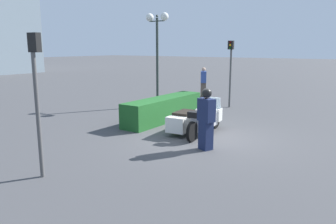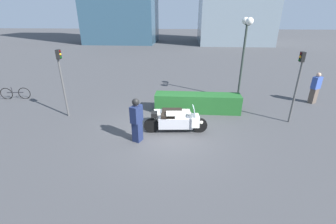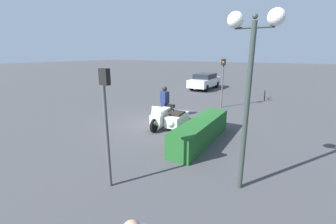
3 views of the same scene
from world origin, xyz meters
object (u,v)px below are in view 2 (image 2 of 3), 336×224
at_px(traffic_light_far, 62,74).
at_px(traffic_light_near, 298,77).
at_px(pedestrian_bystander, 315,88).
at_px(twin_lamp_post, 246,37).
at_px(police_motorcycle, 176,118).
at_px(hedge_bush_curbside, 197,103).
at_px(bicycle_parked, 15,93).
at_px(officer_rider, 137,119).

bearing_deg(traffic_light_far, traffic_light_near, -5.12).
xyz_separation_m(traffic_light_near, pedestrian_bystander, (2.32, 2.65, -1.23)).
distance_m(twin_lamp_post, pedestrian_bystander, 4.76).
height_order(police_motorcycle, hedge_bush_curbside, police_motorcycle).
bearing_deg(twin_lamp_post, pedestrian_bystander, -5.63).
xyz_separation_m(police_motorcycle, traffic_light_near, (5.08, 1.01, 1.62)).
height_order(police_motorcycle, traffic_light_far, traffic_light_far).
relative_size(police_motorcycle, traffic_light_far, 0.84).
bearing_deg(bicycle_parked, twin_lamp_post, -3.44).
height_order(traffic_light_near, traffic_light_far, traffic_light_near).
height_order(traffic_light_far, bicycle_parked, traffic_light_far).
xyz_separation_m(traffic_light_near, traffic_light_far, (-10.28, -0.12, -0.00)).
bearing_deg(bicycle_parked, pedestrian_bystander, -5.87).
distance_m(twin_lamp_post, traffic_light_far, 9.31).
height_order(police_motorcycle, officer_rider, officer_rider).
relative_size(police_motorcycle, traffic_light_near, 0.83).
xyz_separation_m(traffic_light_far, bicycle_parked, (-4.24, 2.10, -1.75)).
bearing_deg(hedge_bush_curbside, officer_rider, -127.59).
distance_m(traffic_light_near, bicycle_parked, 14.76).
distance_m(police_motorcycle, traffic_light_far, 5.52).
distance_m(twin_lamp_post, traffic_light_near, 3.72).
bearing_deg(twin_lamp_post, bicycle_parked, -175.28).
xyz_separation_m(traffic_light_far, pedestrian_bystander, (12.60, 2.78, -1.22)).
height_order(traffic_light_near, bicycle_parked, traffic_light_near).
distance_m(police_motorcycle, bicycle_parked, 9.91).
xyz_separation_m(police_motorcycle, traffic_light_far, (-5.20, 0.89, 1.62)).
bearing_deg(hedge_bush_curbside, pedestrian_bystander, 15.00).
bearing_deg(officer_rider, pedestrian_bystander, 50.64).
distance_m(pedestrian_bystander, bicycle_parked, 16.87).
bearing_deg(officer_rider, traffic_light_far, 173.39).
xyz_separation_m(police_motorcycle, twin_lamp_post, (3.44, 4.06, 3.00)).
distance_m(twin_lamp_post, bicycle_parked, 13.30).
relative_size(twin_lamp_post, traffic_light_near, 1.41).
bearing_deg(police_motorcycle, bicycle_parked, 157.27).
relative_size(police_motorcycle, pedestrian_bystander, 1.54).
height_order(twin_lamp_post, traffic_light_near, twin_lamp_post).
xyz_separation_m(twin_lamp_post, bicycle_parked, (-12.88, -1.06, -3.12)).
height_order(twin_lamp_post, pedestrian_bystander, twin_lamp_post).
relative_size(officer_rider, pedestrian_bystander, 1.02).
bearing_deg(twin_lamp_post, traffic_light_near, -61.74).
distance_m(officer_rider, traffic_light_far, 4.46).
bearing_deg(traffic_light_near, hedge_bush_curbside, -10.52).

